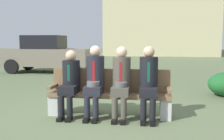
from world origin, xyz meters
The scene contains 7 objects.
ground_plane centered at (0.00, 0.00, 0.00)m, with size 80.00×80.00×0.00m, color #5C6B49.
park_bench centered at (-0.06, 0.11, 0.44)m, with size 2.34×0.44×0.90m.
seated_man_leftmost centered at (-0.81, -0.02, 0.71)m, with size 0.34×0.72×1.27m.
seated_man_centerleft centered at (-0.33, -0.02, 0.75)m, with size 0.34×0.72×1.36m.
seated_man_centerright centered at (0.18, -0.02, 0.74)m, with size 0.34×0.72×1.34m.
seated_man_rightmost centered at (0.69, -0.01, 0.75)m, with size 0.34×0.72×1.35m.
parked_car_near centered at (-3.93, 6.38, 0.84)m, with size 3.90×1.71×1.68m.
Camera 1 is at (0.70, -4.71, 1.46)m, focal length 40.93 mm.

